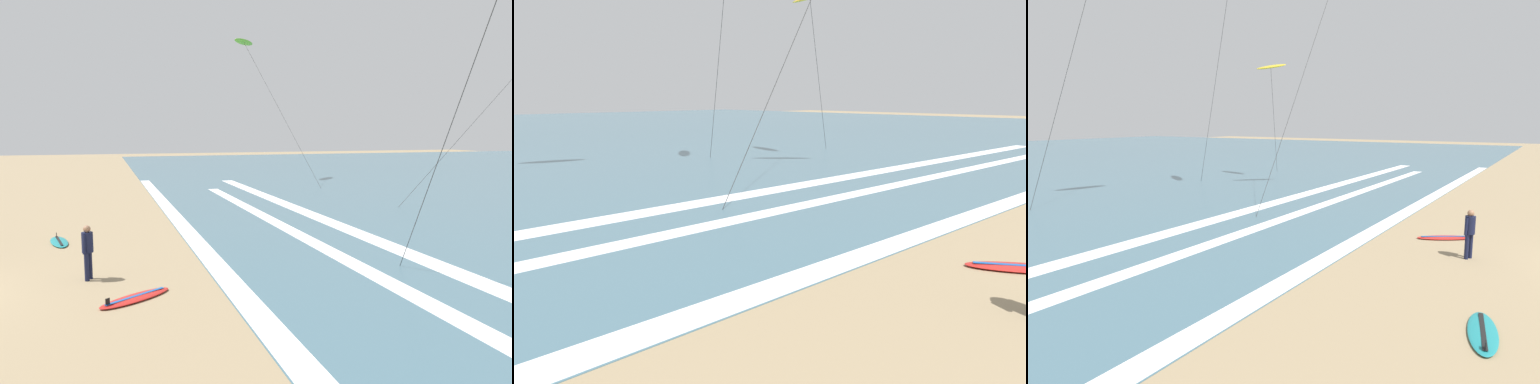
# 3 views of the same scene
# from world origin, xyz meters

# --- Properties ---
(wave_foam_shoreline) EXTENTS (58.35, 0.73, 0.01)m
(wave_foam_shoreline) POSITION_xyz_m (-0.14, 8.38, 0.01)
(wave_foam_shoreline) COLOR white
(wave_foam_shoreline) RESTS_ON ocean_surface
(wave_foam_mid_break) EXTENTS (44.25, 0.70, 0.01)m
(wave_foam_mid_break) POSITION_xyz_m (0.52, 12.65, 0.01)
(wave_foam_mid_break) COLOR white
(wave_foam_mid_break) RESTS_ON ocean_surface
(wave_foam_outer_break) EXTENTS (54.53, 0.92, 0.01)m
(wave_foam_outer_break) POSITION_xyz_m (-0.07, 15.12, 0.01)
(wave_foam_outer_break) COLOR white
(wave_foam_outer_break) RESTS_ON ocean_surface
(surfer_mid_group) EXTENTS (0.50, 0.32, 1.60)m
(surfer_mid_group) POSITION_xyz_m (-0.88, 4.53, 0.96)
(surfer_mid_group) COLOR #141938
(surfer_mid_group) RESTS_ON ground
(surfboard_near_water) EXTENTS (1.66, 2.08, 0.25)m
(surfboard_near_water) POSITION_xyz_m (1.23, 5.71, 0.05)
(surfboard_near_water) COLOR red
(surfboard_near_water) RESTS_ON ground
(surfboard_right_spare) EXTENTS (2.18, 0.99, 0.25)m
(surfboard_right_spare) POSITION_xyz_m (-6.19, 3.32, 0.05)
(surfboard_right_spare) COLOR teal
(surfboard_right_spare) RESTS_ON ground
(kite_lime_far_left) EXTENTS (10.07, 4.90, 12.07)m
(kite_lime_far_left) POSITION_xyz_m (-28.45, 17.03, 11.76)
(kite_lime_far_left) COLOR #70C628
(kite_lime_far_left) RESTS_ON ground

